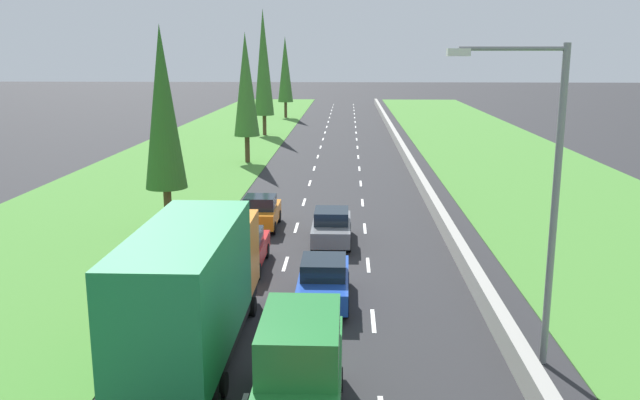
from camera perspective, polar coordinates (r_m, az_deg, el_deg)
name	(u,v)px	position (r m, az deg, el deg)	size (l,w,h in m)	color
ground_plane	(339,152)	(60.49, 1.60, 4.14)	(300.00, 300.00, 0.00)	#28282B
grass_verge_left	(200,151)	(61.97, -10.21, 4.17)	(14.00, 140.00, 0.04)	#478433
grass_verge_right	(498,153)	(61.97, 15.02, 3.94)	(14.00, 140.00, 0.04)	#478433
median_barrier	(402,148)	(60.62, 7.01, 4.48)	(0.44, 120.00, 0.85)	#9E9B93
lane_markings	(339,152)	(60.49, 1.60, 4.15)	(3.64, 116.00, 0.01)	white
green_box_truck_left_lane	(194,289)	(19.35, -10.72, -7.54)	(2.46, 9.40, 4.18)	black
green_van_centre_lane	(301,369)	(16.28, -1.62, -14.30)	(1.96, 4.90, 2.82)	#237A33
red_sedan_left_lane	(243,249)	(27.75, -6.65, -4.21)	(1.82, 4.50, 1.64)	red
blue_sedan_centre_lane	(324,280)	(23.92, 0.32, -6.87)	(1.82, 4.50, 1.64)	#1E47B7
orange_hatchback_left_lane	(261,212)	(33.93, -5.08, -1.05)	(1.74, 3.90, 1.72)	orange
grey_sedan_centre_lane	(332,226)	(31.16, 0.99, -2.27)	(1.82, 4.50, 1.64)	slate
poplar_tree_second	(163,109)	(33.39, -13.30, 7.62)	(2.05, 2.05, 10.12)	#4C3823
poplar_tree_third	(246,85)	(54.15, -6.37, 9.75)	(2.06, 2.06, 10.40)	#4C3823
poplar_tree_fourth	(263,63)	(72.60, -4.87, 11.62)	(2.13, 2.13, 13.37)	#4C3823
poplar_tree_fifth	(285,70)	(92.57, -3.00, 11.09)	(2.08, 2.08, 11.03)	#4C3823
street_light_mast	(544,185)	(19.08, 18.59, 1.25)	(3.20, 0.28, 9.00)	gray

